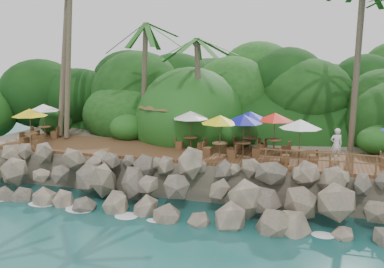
% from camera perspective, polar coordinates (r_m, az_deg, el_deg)
% --- Properties ---
extents(ground, '(140.00, 140.00, 0.00)m').
position_cam_1_polar(ground, '(21.15, -4.91, -11.96)').
color(ground, '#19514F').
rests_on(ground, ground).
extents(land_base, '(32.00, 25.20, 2.10)m').
position_cam_1_polar(land_base, '(35.59, 4.76, -0.93)').
color(land_base, gray).
rests_on(land_base, ground).
extents(jungle_hill, '(44.80, 28.00, 15.40)m').
position_cam_1_polar(jungle_hill, '(43.01, 6.91, -0.42)').
color(jungle_hill, '#143811').
rests_on(jungle_hill, ground).
extents(seawall, '(29.00, 4.00, 2.30)m').
position_cam_1_polar(seawall, '(22.51, -3.04, -7.42)').
color(seawall, gray).
rests_on(seawall, ground).
extents(terrace, '(26.00, 5.00, 0.20)m').
position_cam_1_polar(terrace, '(25.88, 0.00, -2.61)').
color(terrace, brown).
rests_on(terrace, land_base).
extents(jungle_foliage, '(44.00, 16.00, 12.00)m').
position_cam_1_polar(jungle_foliage, '(34.86, 4.38, -2.94)').
color(jungle_foliage, '#143811').
rests_on(jungle_foliage, ground).
extents(foam_line, '(25.20, 0.80, 0.06)m').
position_cam_1_polar(foam_line, '(21.40, -4.61, -11.59)').
color(foam_line, white).
rests_on(foam_line, ground).
extents(palapa, '(5.67, 5.67, 4.60)m').
position_cam_1_polar(palapa, '(28.94, -1.92, 5.97)').
color(palapa, brown).
rests_on(palapa, ground).
extents(dining_clusters, '(25.77, 5.22, 2.49)m').
position_cam_1_polar(dining_clusters, '(25.11, 2.24, 2.01)').
color(dining_clusters, brown).
rests_on(dining_clusters, terrace).
extents(railing, '(8.30, 0.10, 1.00)m').
position_cam_1_polar(railing, '(22.38, 20.03, -3.48)').
color(railing, brown).
rests_on(railing, terrace).
extents(waiter, '(0.79, 0.64, 1.88)m').
position_cam_1_polar(waiter, '(24.72, 19.40, -1.38)').
color(waiter, silver).
rests_on(waiter, terrace).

